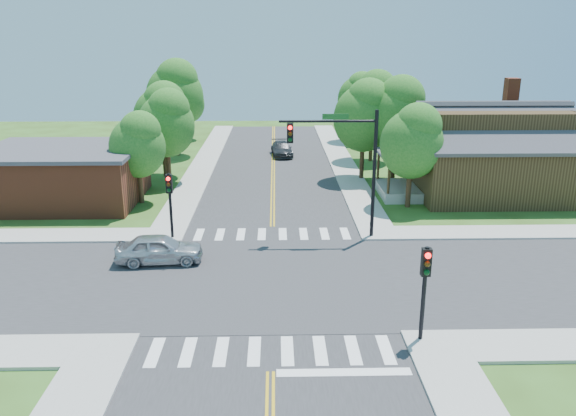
{
  "coord_description": "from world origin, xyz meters",
  "views": [
    {
      "loc": [
        0.23,
        -24.09,
        11.08
      ],
      "look_at": [
        0.86,
        4.29,
        2.2
      ],
      "focal_mm": 35.0,
      "sensor_mm": 36.0,
      "label": 1
    }
  ],
  "objects_px": {
    "car_dgrey": "(282,149)",
    "car_silver": "(159,249)",
    "signal_mast_ne": "(344,154)",
    "signal_pole_nw": "(170,194)",
    "signal_pole_se": "(425,277)",
    "house_ne": "(488,149)"
  },
  "relations": [
    {
      "from": "signal_pole_nw",
      "to": "house_ne",
      "type": "bearing_deg",
      "value": 22.69
    },
    {
      "from": "signal_mast_ne",
      "to": "signal_pole_nw",
      "type": "relative_size",
      "value": 1.89
    },
    {
      "from": "signal_pole_se",
      "to": "signal_pole_nw",
      "type": "distance_m",
      "value": 15.84
    },
    {
      "from": "house_ne",
      "to": "signal_pole_nw",
      "type": "bearing_deg",
      "value": -157.31
    },
    {
      "from": "signal_pole_nw",
      "to": "car_silver",
      "type": "height_order",
      "value": "signal_pole_nw"
    },
    {
      "from": "signal_mast_ne",
      "to": "car_dgrey",
      "type": "relative_size",
      "value": 1.58
    },
    {
      "from": "signal_mast_ne",
      "to": "car_silver",
      "type": "relative_size",
      "value": 1.63
    },
    {
      "from": "car_dgrey",
      "to": "signal_pole_nw",
      "type": "bearing_deg",
      "value": -111.59
    },
    {
      "from": "house_ne",
      "to": "car_silver",
      "type": "xyz_separation_m",
      "value": [
        -20.74,
        -12.06,
        -2.59
      ]
    },
    {
      "from": "signal_mast_ne",
      "to": "car_silver",
      "type": "distance_m",
      "value": 10.94
    },
    {
      "from": "signal_mast_ne",
      "to": "car_dgrey",
      "type": "bearing_deg",
      "value": 98.0
    },
    {
      "from": "house_ne",
      "to": "car_dgrey",
      "type": "relative_size",
      "value": 2.86
    },
    {
      "from": "car_silver",
      "to": "car_dgrey",
      "type": "bearing_deg",
      "value": -17.93
    },
    {
      "from": "car_dgrey",
      "to": "car_silver",
      "type": "bearing_deg",
      "value": -109.59
    },
    {
      "from": "signal_pole_se",
      "to": "signal_mast_ne",
      "type": "bearing_deg",
      "value": 98.56
    },
    {
      "from": "signal_pole_se",
      "to": "car_silver",
      "type": "height_order",
      "value": "signal_pole_se"
    },
    {
      "from": "car_silver",
      "to": "house_ne",
      "type": "bearing_deg",
      "value": -63.61
    },
    {
      "from": "signal_pole_se",
      "to": "car_silver",
      "type": "bearing_deg",
      "value": 145.22
    },
    {
      "from": "house_ne",
      "to": "car_silver",
      "type": "bearing_deg",
      "value": -149.82
    },
    {
      "from": "signal_pole_nw",
      "to": "signal_mast_ne",
      "type": "bearing_deg",
      "value": 0.07
    },
    {
      "from": "signal_pole_se",
      "to": "house_ne",
      "type": "distance_m",
      "value": 22.03
    },
    {
      "from": "signal_mast_ne",
      "to": "house_ne",
      "type": "xyz_separation_m",
      "value": [
        11.19,
        8.65,
        -1.52
      ]
    }
  ]
}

